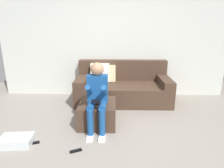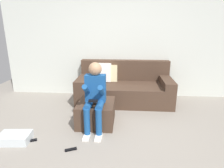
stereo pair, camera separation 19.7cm
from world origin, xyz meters
name	(u,v)px [view 2 (the right image)]	position (x,y,z in m)	size (l,w,h in m)	color
ground_plane	(107,146)	(0.00, 0.00, 0.00)	(6.91, 6.91, 0.00)	gray
wall_back	(116,37)	(0.00, 2.25, 1.39)	(5.31, 0.10, 2.79)	silver
couch_sectional	(124,87)	(0.20, 1.79, 0.31)	(2.03, 0.97, 0.88)	#473326
ottoman	(96,113)	(-0.25, 0.68, 0.19)	(0.61, 0.66, 0.39)	#473326
person_seated	(95,93)	(-0.24, 0.50, 0.61)	(0.33, 0.61, 1.09)	#194C8C
storage_bin	(15,138)	(-1.35, 0.02, 0.06)	(0.44, 0.29, 0.12)	silver
remote_near_ottoman	(71,149)	(-0.48, -0.12, 0.01)	(0.16, 0.04, 0.02)	black
remote_by_storage_bin	(30,141)	(-1.13, 0.04, 0.01)	(0.19, 0.05, 0.02)	black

